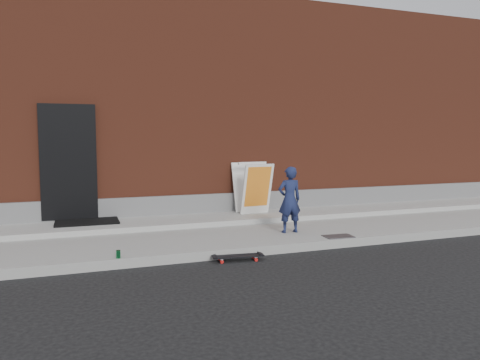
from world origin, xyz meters
name	(u,v)px	position (x,y,z in m)	size (l,w,h in m)	color
ground	(247,257)	(0.00, 0.00, 0.00)	(80.00, 80.00, 0.00)	black
sidewalk	(218,234)	(0.00, 1.50, 0.07)	(20.00, 3.00, 0.15)	gray
apron	(205,219)	(0.00, 2.40, 0.20)	(20.00, 1.20, 0.10)	gray
building	(161,116)	(0.00, 6.99, 2.50)	(20.00, 8.10, 5.00)	maroon
child	(289,200)	(1.15, 0.84, 0.75)	(0.44, 0.29, 1.21)	#182044
skateboard	(238,256)	(-0.22, -0.17, 0.07)	(0.79, 0.29, 0.09)	#B21412
pizza_sign	(253,187)	(1.12, 2.57, 0.80)	(0.72, 0.83, 1.10)	silver
soda_can	(118,254)	(-1.97, 0.05, 0.21)	(0.06, 0.06, 0.12)	#177538
doormat	(87,221)	(-2.30, 2.68, 0.27)	(1.17, 0.95, 0.03)	black
utility_plate	(338,236)	(1.79, 0.20, 0.16)	(0.50, 0.32, 0.02)	#4D4C51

